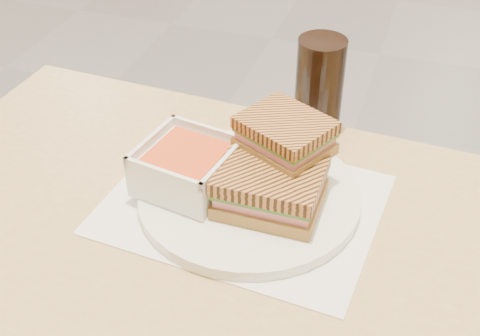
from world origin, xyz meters
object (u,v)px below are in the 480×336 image
(soup_bowl, at_px, (187,168))
(panini_lower, at_px, (270,187))
(plate, at_px, (249,196))
(cola_glass, at_px, (319,87))

(soup_bowl, bearing_deg, panini_lower, -2.90)
(plate, xyz_separation_m, soup_bowl, (-0.08, -0.01, 0.03))
(panini_lower, bearing_deg, cola_glass, 86.56)
(panini_lower, height_order, cola_glass, cola_glass)
(soup_bowl, height_order, cola_glass, cola_glass)
(panini_lower, bearing_deg, soup_bowl, 177.10)
(soup_bowl, xyz_separation_m, cola_glass, (0.13, 0.21, 0.03))
(panini_lower, bearing_deg, plate, 153.06)
(plate, distance_m, cola_glass, 0.21)
(soup_bowl, relative_size, cola_glass, 0.87)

